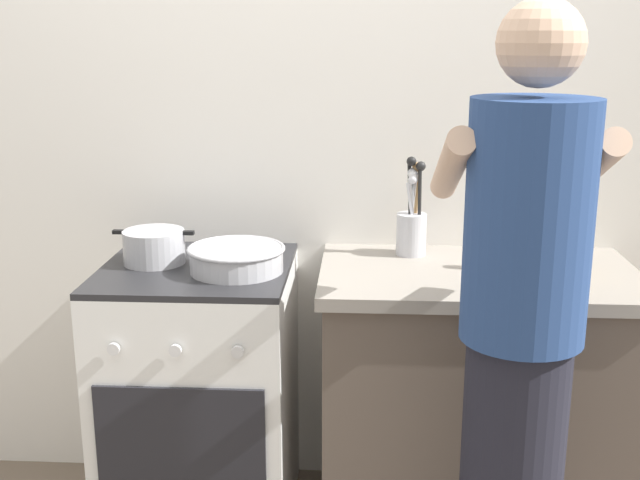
# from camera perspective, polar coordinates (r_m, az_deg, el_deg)

# --- Properties ---
(back_wall) EXTENTS (3.20, 0.10, 2.50)m
(back_wall) POSITION_cam_1_polar(r_m,az_deg,el_deg) (2.76, 3.60, 7.00)
(back_wall) COLOR silver
(back_wall) RESTS_ON ground
(countertop) EXTENTS (1.00, 0.60, 0.90)m
(countertop) POSITION_cam_1_polar(r_m,az_deg,el_deg) (2.68, 11.00, -11.40)
(countertop) COLOR brown
(countertop) RESTS_ON ground
(stove_range) EXTENTS (0.60, 0.62, 0.90)m
(stove_range) POSITION_cam_1_polar(r_m,az_deg,el_deg) (2.71, -8.61, -11.06)
(stove_range) COLOR white
(stove_range) RESTS_ON ground
(pot) EXTENTS (0.26, 0.20, 0.11)m
(pot) POSITION_cam_1_polar(r_m,az_deg,el_deg) (2.59, -11.93, -0.48)
(pot) COLOR #B2B2B7
(pot) RESTS_ON stove_range
(mixing_bowl) EXTENTS (0.31, 0.31, 0.08)m
(mixing_bowl) POSITION_cam_1_polar(r_m,az_deg,el_deg) (2.46, -6.08, -1.27)
(mixing_bowl) COLOR #B7B7BC
(mixing_bowl) RESTS_ON stove_range
(utensil_crock) EXTENTS (0.10, 0.10, 0.33)m
(utensil_crock) POSITION_cam_1_polar(r_m,az_deg,el_deg) (2.64, 6.67, 1.11)
(utensil_crock) COLOR silver
(utensil_crock) RESTS_ON countertop
(spice_bottle) EXTENTS (0.04, 0.04, 0.08)m
(spice_bottle) POSITION_cam_1_polar(r_m,az_deg,el_deg) (2.53, 11.31, -1.19)
(spice_bottle) COLOR silver
(spice_bottle) RESTS_ON countertop
(oil_bottle) EXTENTS (0.06, 0.06, 0.22)m
(oil_bottle) POSITION_cam_1_polar(r_m,az_deg,el_deg) (2.53, 16.88, -0.32)
(oil_bottle) COLOR gold
(oil_bottle) RESTS_ON countertop
(person) EXTENTS (0.41, 0.50, 1.70)m
(person) POSITION_cam_1_polar(r_m,az_deg,el_deg) (2.02, 14.22, -7.89)
(person) COLOR black
(person) RESTS_ON ground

